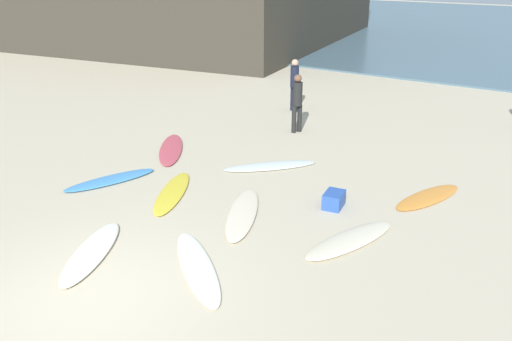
# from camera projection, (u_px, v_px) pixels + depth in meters

# --- Properties ---
(ground_plane) EXTENTS (120.00, 120.00, 0.00)m
(ground_plane) POSITION_uv_depth(u_px,v_px,m) (92.00, 299.00, 7.98)
(ground_plane) COLOR beige
(ocean_water) EXTENTS (120.00, 40.00, 0.08)m
(ocean_water) POSITION_uv_depth(u_px,v_px,m) (508.00, 29.00, 37.19)
(ocean_water) COLOR slate
(ocean_water) RESTS_ON ground_plane
(surfboard_0) EXTENTS (1.26, 2.27, 0.09)m
(surfboard_0) POSITION_uv_depth(u_px,v_px,m) (350.00, 240.00, 9.56)
(surfboard_0) COLOR beige
(surfboard_0) RESTS_ON ground_plane
(surfboard_2) EXTENTS (1.50, 2.29, 0.07)m
(surfboard_2) POSITION_uv_depth(u_px,v_px,m) (172.00, 193.00, 11.50)
(surfboard_2) COLOR yellow
(surfboard_2) RESTS_ON ground_plane
(surfboard_3) EXTENTS (1.49, 2.23, 0.09)m
(surfboard_3) POSITION_uv_depth(u_px,v_px,m) (91.00, 252.00, 9.17)
(surfboard_3) COLOR white
(surfboard_3) RESTS_ON ground_plane
(surfboard_4) EXTENTS (2.21, 1.93, 0.06)m
(surfboard_4) POSITION_uv_depth(u_px,v_px,m) (197.00, 267.00, 8.76)
(surfboard_4) COLOR white
(surfboard_4) RESTS_ON ground_plane
(surfboard_5) EXTENTS (1.97, 2.35, 0.07)m
(surfboard_5) POSITION_uv_depth(u_px,v_px,m) (171.00, 149.00, 14.08)
(surfboard_5) COLOR #D14E5D
(surfboard_5) RESTS_ON ground_plane
(surfboard_6) EXTENTS (1.26, 2.24, 0.08)m
(surfboard_6) POSITION_uv_depth(u_px,v_px,m) (110.00, 180.00, 12.14)
(surfboard_6) COLOR #4894DA
(surfboard_6) RESTS_ON ground_plane
(surfboard_7) EXTENTS (1.22, 2.11, 0.06)m
(surfboard_7) POSITION_uv_depth(u_px,v_px,m) (428.00, 197.00, 11.29)
(surfboard_7) COLOR orange
(surfboard_7) RESTS_ON ground_plane
(surfboard_8) EXTENTS (1.54, 2.39, 0.08)m
(surfboard_8) POSITION_uv_depth(u_px,v_px,m) (242.00, 213.00, 10.56)
(surfboard_8) COLOR beige
(surfboard_8) RESTS_ON ground_plane
(surfboard_9) EXTENTS (2.01, 2.06, 0.07)m
(surfboard_9) POSITION_uv_depth(u_px,v_px,m) (270.00, 166.00, 12.95)
(surfboard_9) COLOR white
(surfboard_9) RESTS_ON ground_plane
(beachgoer_near) EXTENTS (0.37, 0.37, 1.72)m
(beachgoer_near) POSITION_uv_depth(u_px,v_px,m) (297.00, 100.00, 15.23)
(beachgoer_near) COLOR black
(beachgoer_near) RESTS_ON ground_plane
(beachgoer_far) EXTENTS (0.38, 0.38, 1.74)m
(beachgoer_far) POSITION_uv_depth(u_px,v_px,m) (294.00, 82.00, 17.34)
(beachgoer_far) COLOR #191E33
(beachgoer_far) RESTS_ON ground_plane
(beach_cooler) EXTENTS (0.44, 0.57, 0.33)m
(beach_cooler) POSITION_uv_depth(u_px,v_px,m) (334.00, 200.00, 10.86)
(beach_cooler) COLOR #2D56B2
(beach_cooler) RESTS_ON ground_plane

